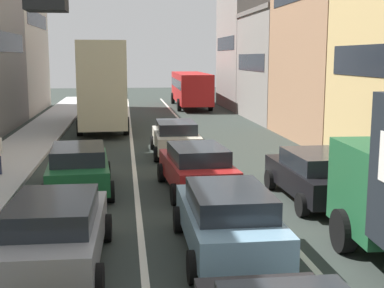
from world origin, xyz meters
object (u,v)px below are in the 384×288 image
(hatchback_centre_lane_third, at_px, (197,167))
(sedan_left_lane_third, at_px, (79,167))
(coupe_centre_lane_fourth, at_px, (176,137))
(sedan_right_lane_behind_truck, at_px, (316,175))
(bus_mid_queue_primary, at_px, (102,81))
(wagon_left_lane_second, at_px, (55,231))
(sedan_centre_lane_second, at_px, (228,218))
(bus_far_queue_secondary, at_px, (191,87))

(hatchback_centre_lane_third, height_order, sedan_left_lane_third, same)
(coupe_centre_lane_fourth, relative_size, sedan_right_lane_behind_truck, 0.99)
(hatchback_centre_lane_third, relative_size, coupe_centre_lane_fourth, 1.02)
(hatchback_centre_lane_third, distance_m, sedan_right_lane_behind_truck, 3.67)
(bus_mid_queue_primary, bearing_deg, wagon_left_lane_second, 177.42)
(sedan_centre_lane_second, height_order, sedan_right_lane_behind_truck, same)
(bus_far_queue_secondary, bearing_deg, sedan_centre_lane_second, 175.27)
(sedan_left_lane_third, xyz_separation_m, sedan_right_lane_behind_truck, (7.02, -2.00, 0.00))
(sedan_right_lane_behind_truck, bearing_deg, sedan_centre_lane_second, 136.99)
(wagon_left_lane_second, bearing_deg, sedan_left_lane_third, 1.81)
(coupe_centre_lane_fourth, distance_m, bus_mid_queue_primary, 10.19)
(sedan_left_lane_third, relative_size, bus_far_queue_secondary, 0.42)
(bus_mid_queue_primary, height_order, bus_far_queue_secondary, bus_mid_queue_primary)
(sedan_left_lane_third, bearing_deg, sedan_right_lane_behind_truck, -109.65)
(wagon_left_lane_second, relative_size, sedan_right_lane_behind_truck, 1.00)
(bus_mid_queue_primary, bearing_deg, sedan_centre_lane_second, -172.90)
(sedan_right_lane_behind_truck, bearing_deg, bus_mid_queue_primary, 20.74)
(sedan_right_lane_behind_truck, bearing_deg, sedan_left_lane_third, 73.15)
(coupe_centre_lane_fourth, bearing_deg, bus_mid_queue_primary, 20.44)
(sedan_right_lane_behind_truck, xyz_separation_m, bus_mid_queue_primary, (-6.84, 17.21, 2.03))
(hatchback_centre_lane_third, bearing_deg, coupe_centre_lane_fourth, -3.24)
(hatchback_centre_lane_third, height_order, bus_far_queue_secondary, bus_far_queue_secondary)
(wagon_left_lane_second, height_order, bus_mid_queue_primary, bus_mid_queue_primary)
(hatchback_centre_lane_third, distance_m, bus_far_queue_secondary, 28.20)
(sedan_centre_lane_second, bearing_deg, bus_mid_queue_primary, 9.66)
(sedan_centre_lane_second, distance_m, wagon_left_lane_second, 3.60)
(sedan_centre_lane_second, bearing_deg, coupe_centre_lane_fourth, 0.20)
(wagon_left_lane_second, bearing_deg, sedan_centre_lane_second, -82.57)
(hatchback_centre_lane_third, bearing_deg, wagon_left_lane_second, 143.72)
(sedan_left_lane_third, distance_m, coupe_centre_lane_fourth, 6.89)
(sedan_centre_lane_second, xyz_separation_m, bus_mid_queue_primary, (-3.45, 20.97, 2.03))
(wagon_left_lane_second, distance_m, sedan_left_lane_third, 6.14)
(sedan_left_lane_third, height_order, coupe_centre_lane_fourth, same)
(hatchback_centre_lane_third, relative_size, sedan_left_lane_third, 1.00)
(wagon_left_lane_second, height_order, coupe_centre_lane_fourth, same)
(wagon_left_lane_second, xyz_separation_m, coupe_centre_lane_fourth, (3.60, 11.99, 0.00))
(coupe_centre_lane_fourth, xyz_separation_m, bus_mid_queue_primary, (-3.47, 9.36, 2.03))
(bus_far_queue_secondary, bearing_deg, bus_mid_queue_primary, 151.92)
(sedan_left_lane_third, xyz_separation_m, bus_mid_queue_primary, (0.18, 15.21, 2.03))
(bus_far_queue_secondary, bearing_deg, coupe_centre_lane_fourth, 172.20)
(hatchback_centre_lane_third, relative_size, bus_far_queue_secondary, 0.42)
(coupe_centre_lane_fourth, xyz_separation_m, bus_far_queue_secondary, (3.44, 21.67, 0.96))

